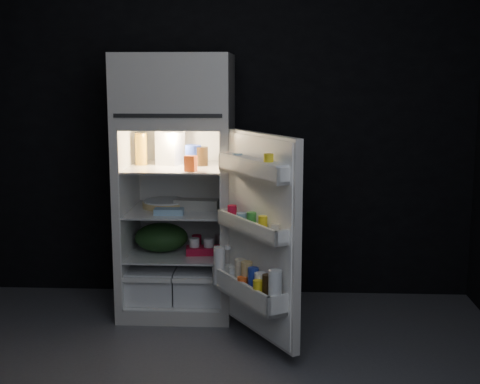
# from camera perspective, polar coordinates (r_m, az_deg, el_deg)

# --- Properties ---
(wall_back) EXTENTS (4.00, 0.00, 2.70)m
(wall_back) POSITION_cam_1_polar(r_m,az_deg,el_deg) (4.95, -3.31, 6.60)
(wall_back) COLOR black
(wall_back) RESTS_ON ground
(wall_front) EXTENTS (4.00, 0.00, 2.70)m
(wall_front) POSITION_cam_1_polar(r_m,az_deg,el_deg) (1.63, -16.23, -1.02)
(wall_front) COLOR black
(wall_front) RESTS_ON ground
(refrigerator) EXTENTS (0.76, 0.71, 1.78)m
(refrigerator) POSITION_cam_1_polar(r_m,az_deg,el_deg) (4.63, -5.36, 1.42)
(refrigerator) COLOR silver
(refrigerator) RESTS_ON ground
(fridge_door) EXTENTS (0.54, 0.71, 1.22)m
(fridge_door) POSITION_cam_1_polar(r_m,az_deg,el_deg) (3.96, 1.54, -4.15)
(fridge_door) COLOR silver
(fridge_door) RESTS_ON ground
(milk_jug) EXTENTS (0.20, 0.20, 0.24)m
(milk_jug) POSITION_cam_1_polar(r_m,az_deg,el_deg) (4.65, -5.98, 3.81)
(milk_jug) COLOR white
(milk_jug) RESTS_ON refrigerator
(mayo_jar) EXTENTS (0.14, 0.14, 0.14)m
(mayo_jar) POSITION_cam_1_polar(r_m,az_deg,el_deg) (4.59, -4.01, 3.13)
(mayo_jar) COLOR #1B3097
(mayo_jar) RESTS_ON refrigerator
(jam_jar) EXTENTS (0.10, 0.10, 0.13)m
(jam_jar) POSITION_cam_1_polar(r_m,az_deg,el_deg) (4.58, -3.34, 3.06)
(jam_jar) COLOR black
(jam_jar) RESTS_ON refrigerator
(amber_bottle) EXTENTS (0.10, 0.10, 0.22)m
(amber_bottle) POSITION_cam_1_polar(r_m,az_deg,el_deg) (4.66, -8.45, 3.64)
(amber_bottle) COLOR gold
(amber_bottle) RESTS_ON refrigerator
(small_carton) EXTENTS (0.09, 0.07, 0.10)m
(small_carton) POSITION_cam_1_polar(r_m,az_deg,el_deg) (4.34, -4.23, 2.45)
(small_carton) COLOR #F2561C
(small_carton) RESTS_ON refrigerator
(egg_carton) EXTENTS (0.31, 0.14, 0.07)m
(egg_carton) POSITION_cam_1_polar(r_m,az_deg,el_deg) (4.61, -3.72, -1.07)
(egg_carton) COLOR #9C9A8E
(egg_carton) RESTS_ON refrigerator
(pie) EXTENTS (0.38, 0.38, 0.04)m
(pie) POSITION_cam_1_polar(r_m,az_deg,el_deg) (4.70, -6.35, -1.06)
(pie) COLOR tan
(pie) RESTS_ON refrigerator
(flat_package) EXTENTS (0.20, 0.10, 0.04)m
(flat_package) POSITION_cam_1_polar(r_m,az_deg,el_deg) (4.46, -6.08, -1.67)
(flat_package) COLOR #83ACCB
(flat_package) RESTS_ON refrigerator
(wrapped_pkg) EXTENTS (0.13, 0.12, 0.05)m
(wrapped_pkg) POSITION_cam_1_polar(r_m,az_deg,el_deg) (4.72, -3.20, -0.92)
(wrapped_pkg) COLOR beige
(wrapped_pkg) RESTS_ON refrigerator
(produce_bag) EXTENTS (0.43, 0.39, 0.20)m
(produce_bag) POSITION_cam_1_polar(r_m,az_deg,el_deg) (4.69, -6.72, -3.86)
(produce_bag) COLOR #193815
(produce_bag) RESTS_ON refrigerator
(yogurt_tray) EXTENTS (0.24, 0.15, 0.05)m
(yogurt_tray) POSITION_cam_1_polar(r_m,az_deg,el_deg) (4.61, -3.16, -4.99)
(yogurt_tray) COLOR #B80F2E
(yogurt_tray) RESTS_ON refrigerator
(small_can_red) EXTENTS (0.08, 0.08, 0.09)m
(small_can_red) POSITION_cam_1_polar(r_m,az_deg,el_deg) (4.78, -3.71, -4.22)
(small_can_red) COLOR #B80F2E
(small_can_red) RESTS_ON refrigerator
(small_can_silver) EXTENTS (0.08, 0.08, 0.09)m
(small_can_silver) POSITION_cam_1_polar(r_m,az_deg,el_deg) (4.79, -1.78, -4.18)
(small_can_silver) COLOR silver
(small_can_silver) RESTS_ON refrigerator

